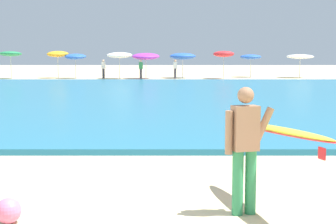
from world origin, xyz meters
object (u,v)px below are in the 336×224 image
(beach_umbrella_2, at_px, (74,57))
(beachgoer_near_row_left, at_px, (102,68))
(beach_umbrella_3, at_px, (118,55))
(beachgoer_near_row_mid, at_px, (139,69))
(beachgoer_near_row_right, at_px, (174,69))
(beach_umbrella_1, at_px, (56,54))
(beach_umbrella_5, at_px, (181,56))
(beach_umbrella_8, at_px, (299,57))
(beach_umbrella_4, at_px, (144,56))
(beach_ball, at_px, (7,211))
(beach_umbrella_6, at_px, (222,54))
(beach_umbrella_0, at_px, (9,54))
(surfer_with_board, at_px, (261,138))
(beach_umbrella_7, at_px, (249,57))

(beach_umbrella_2, xyz_separation_m, beachgoer_near_row_left, (2.39, -0.46, -0.97))
(beach_umbrella_3, xyz_separation_m, beachgoer_near_row_mid, (1.80, -0.70, -1.10))
(beachgoer_near_row_left, height_order, beachgoer_near_row_right, same)
(beachgoer_near_row_left, bearing_deg, beachgoer_near_row_mid, -14.15)
(beach_umbrella_1, bearing_deg, beach_umbrella_5, 0.78)
(beach_umbrella_2, bearing_deg, beach_umbrella_3, -8.44)
(beach_umbrella_8, bearing_deg, beach_umbrella_5, -177.29)
(beach_umbrella_1, height_order, beachgoer_near_row_mid, beach_umbrella_1)
(beach_umbrella_1, xyz_separation_m, beach_umbrella_5, (10.59, 0.14, -0.20))
(beach_umbrella_4, xyz_separation_m, beachgoer_near_row_mid, (-0.38, -0.90, -1.00))
(beachgoer_near_row_left, distance_m, beach_ball, 35.97)
(beach_umbrella_6, relative_size, beach_ball, 6.92)
(beach_umbrella_0, bearing_deg, beach_umbrella_6, 0.04)
(beach_umbrella_0, height_order, beach_umbrella_8, beach_umbrella_0)
(beach_umbrella_6, height_order, beachgoer_near_row_mid, beach_umbrella_6)
(beach_umbrella_0, relative_size, beachgoer_near_row_mid, 1.46)
(beach_umbrella_5, distance_m, beachgoer_near_row_left, 6.78)
(beachgoer_near_row_right, bearing_deg, beach_umbrella_4, 175.33)
(beach_umbrella_8, height_order, beachgoer_near_row_left, beach_umbrella_8)
(beach_umbrella_0, xyz_separation_m, beachgoer_near_row_mid, (10.80, -0.70, -1.21))
(beach_umbrella_1, distance_m, beach_umbrella_3, 5.43)
(beach_umbrella_5, bearing_deg, beach_umbrella_6, -19.09)
(beach_umbrella_0, bearing_deg, beach_umbrella_2, 6.08)
(beachgoer_near_row_left, xyz_separation_m, beachgoer_near_row_right, (5.96, -0.09, 0.00))
(beachgoer_near_row_left, bearing_deg, beach_umbrella_1, 166.79)
(beach_umbrella_8, height_order, beachgoer_near_row_right, beach_umbrella_8)
(beach_umbrella_2, bearing_deg, surfer_with_board, -75.85)
(beach_umbrella_3, distance_m, beachgoer_near_row_mid, 2.22)
(surfer_with_board, distance_m, beach_umbrella_3, 35.68)
(beach_umbrella_5, height_order, beachgoer_near_row_left, beach_umbrella_5)
(beach_umbrella_6, distance_m, beach_ball, 36.38)
(beach_umbrella_7, bearing_deg, beach_umbrella_4, -164.73)
(beach_umbrella_3, bearing_deg, beach_umbrella_1, 169.10)
(beach_umbrella_1, bearing_deg, beachgoer_near_row_mid, -13.63)
(beach_umbrella_0, height_order, beach_umbrella_7, beach_umbrella_0)
(surfer_with_board, distance_m, beachgoer_near_row_mid, 34.75)
(beach_umbrella_6, bearing_deg, beachgoer_near_row_right, -179.86)
(beach_umbrella_5, height_order, beach_umbrella_7, beach_umbrella_5)
(beach_umbrella_3, bearing_deg, beach_ball, -86.85)
(beach_umbrella_0, bearing_deg, beach_umbrella_3, 0.02)
(beachgoer_near_row_right, bearing_deg, beachgoer_near_row_mid, -166.01)
(beachgoer_near_row_right, bearing_deg, beach_umbrella_8, 8.72)
(surfer_with_board, distance_m, beachgoer_near_row_right, 35.28)
(surfer_with_board, distance_m, beachgoer_near_row_left, 35.99)
(beach_umbrella_2, height_order, beach_umbrella_4, beach_umbrella_4)
(beach_umbrella_1, xyz_separation_m, beach_umbrella_3, (5.33, -1.03, -0.10))
(beach_umbrella_2, height_order, beachgoer_near_row_right, beach_umbrella_2)
(beach_umbrella_3, height_order, beach_ball, beach_umbrella_3)
(beach_umbrella_4, bearing_deg, beach_umbrella_1, 173.69)
(beach_umbrella_0, height_order, beachgoer_near_row_left, beach_umbrella_0)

